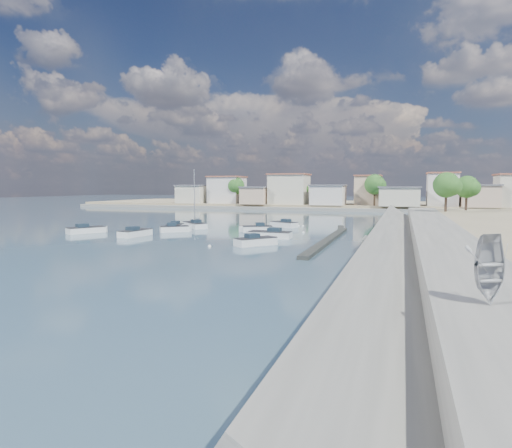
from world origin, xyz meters
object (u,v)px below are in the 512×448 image
(motorboat_g, at_px, (174,228))
(motorboat_d, at_px, (256,229))
(overturned_dinghy, at_px, (488,298))
(motorboat_f, at_px, (283,225))
(motorboat_h, at_px, (258,242))
(sailboat, at_px, (194,225))
(motorboat_c, at_px, (268,235))
(motorboat_e, at_px, (88,230))
(motorboat_b, at_px, (176,229))
(motorboat_a, at_px, (137,233))

(motorboat_g, bearing_deg, motorboat_d, 8.55)
(overturned_dinghy, bearing_deg, motorboat_f, 82.25)
(motorboat_g, height_order, motorboat_h, same)
(sailboat, bearing_deg, motorboat_h, -44.87)
(motorboat_d, distance_m, motorboat_f, 8.27)
(motorboat_c, relative_size, motorboat_g, 1.08)
(motorboat_g, bearing_deg, motorboat_h, -33.73)
(motorboat_f, distance_m, motorboat_h, 20.86)
(motorboat_e, bearing_deg, motorboat_b, 26.03)
(motorboat_e, relative_size, motorboat_h, 1.11)
(motorboat_a, relative_size, motorboat_h, 1.13)
(motorboat_f, bearing_deg, motorboat_b, -135.82)
(motorboat_a, bearing_deg, motorboat_f, 51.64)
(sailboat, bearing_deg, motorboat_d, -14.31)
(motorboat_e, xyz_separation_m, overturned_dinghy, (42.98, -28.94, 1.68))
(motorboat_b, relative_size, motorboat_e, 0.78)
(motorboat_a, relative_size, overturned_dinghy, 1.92)
(motorboat_g, relative_size, motorboat_h, 1.13)
(sailboat, bearing_deg, motorboat_g, -99.97)
(motorboat_a, relative_size, motorboat_b, 1.32)
(motorboat_d, height_order, motorboat_e, same)
(motorboat_e, relative_size, motorboat_g, 0.98)
(motorboat_b, xyz_separation_m, motorboat_f, (11.99, 11.65, 0.00))
(motorboat_d, bearing_deg, motorboat_h, -70.05)
(motorboat_c, relative_size, motorboat_f, 1.19)
(motorboat_b, distance_m, motorboat_g, 2.18)
(motorboat_a, distance_m, motorboat_g, 7.98)
(motorboat_a, distance_m, sailboat, 12.55)
(motorboat_e, distance_m, overturned_dinghy, 51.84)
(motorboat_e, distance_m, motorboat_f, 27.99)
(motorboat_a, relative_size, motorboat_e, 1.02)
(motorboat_c, height_order, motorboat_h, same)
(motorboat_b, xyz_separation_m, overturned_dinghy, (32.54, -34.04, 1.68))
(motorboat_b, relative_size, motorboat_h, 0.86)
(motorboat_g, height_order, overturned_dinghy, overturned_dinghy)
(motorboat_d, xyz_separation_m, sailboat, (-10.83, 2.76, 0.04))
(motorboat_a, distance_m, overturned_dinghy, 44.50)
(motorboat_c, distance_m, motorboat_f, 14.40)
(motorboat_d, relative_size, motorboat_e, 0.87)
(motorboat_a, xyz_separation_m, motorboat_b, (2.09, 6.14, -0.00))
(motorboat_a, xyz_separation_m, motorboat_d, (12.47, 9.68, -0.00))
(motorboat_e, relative_size, sailboat, 0.57)
(motorboat_d, xyz_separation_m, motorboat_e, (-20.82, -8.64, 0.00))
(motorboat_c, xyz_separation_m, motorboat_h, (0.81, -6.41, -0.00))
(motorboat_a, distance_m, motorboat_f, 22.69)
(motorboat_e, bearing_deg, motorboat_a, -7.12)
(motorboat_c, xyz_separation_m, overturned_dinghy, (18.42, -31.44, 1.68))
(motorboat_b, xyz_separation_m, motorboat_c, (14.12, -2.59, 0.00))
(motorboat_d, relative_size, overturned_dinghy, 1.64)
(motorboat_f, distance_m, overturned_dinghy, 50.13)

